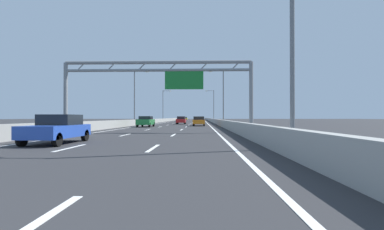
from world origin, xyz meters
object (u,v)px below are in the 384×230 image
object	(u,v)px
streetlamp_left_mid	(136,94)
yellow_car	(185,118)
streetlamp_right_near	(287,21)
streetlamp_right_far	(213,104)
orange_car	(199,121)
white_car	(200,118)
red_car	(181,120)
silver_car	(180,119)
sign_gantry	(161,77)
streetlamp_right_mid	(222,94)
green_car	(146,121)
streetlamp_left_far	(164,104)
blue_car	(58,129)

from	to	relation	value
streetlamp_left_mid	yellow_car	distance (m)	82.18
streetlamp_right_near	streetlamp_right_far	size ratio (longest dim) A/B	1.00
orange_car	white_car	bearing A→B (deg)	89.98
streetlamp_right_near	streetlamp_right_far	world-z (taller)	same
streetlamp_right_near	streetlamp_left_mid	distance (m)	40.16
streetlamp_right_near	red_car	xyz separation A→B (m)	(-7.43, 42.89, -4.64)
silver_car	sign_gantry	bearing A→B (deg)	-87.10
streetlamp_right_mid	red_car	size ratio (longest dim) A/B	2.17
green_car	white_car	bearing A→B (deg)	85.83
streetlamp_right_mid	silver_car	world-z (taller)	streetlamp_right_mid
yellow_car	green_car	xyz separation A→B (m)	(-0.36, -92.20, 0.02)
silver_car	red_car	bearing A→B (deg)	-85.48
sign_gantry	red_car	distance (m)	30.07
orange_car	white_car	xyz separation A→B (m)	(0.03, 95.13, -0.01)
streetlamp_left_far	blue_car	distance (m)	72.58
streetlamp_right_far	orange_car	xyz separation A→B (m)	(-3.94, -42.59, -4.65)
red_car	silver_car	size ratio (longest dim) A/B	0.98
streetlamp_left_mid	silver_car	distance (m)	49.76
sign_gantry	white_car	bearing A→B (deg)	88.37
streetlamp_left_mid	streetlamp_left_far	world-z (taller)	same
streetlamp_left_far	white_car	world-z (taller)	streetlamp_left_far
sign_gantry	streetlamp_right_near	xyz separation A→B (m)	(7.16, -13.11, 0.53)
streetlamp_left_far	streetlamp_left_mid	bearing A→B (deg)	-90.00
orange_car	white_car	distance (m)	95.13
streetlamp_right_far	yellow_car	size ratio (longest dim) A/B	2.30
sign_gantry	green_car	xyz separation A→B (m)	(-4.04, 13.93, -4.10)
green_car	blue_car	bearing A→B (deg)	-89.37
streetlamp_left_mid	streetlamp_right_mid	xyz separation A→B (m)	(14.93, 0.00, 0.00)
streetlamp_left_mid	blue_car	distance (m)	35.57
streetlamp_right_near	sign_gantry	bearing A→B (deg)	118.66
streetlamp_left_far	yellow_car	size ratio (longest dim) A/B	2.30
streetlamp_left_far	streetlamp_right_near	bearing A→B (deg)	-78.68
streetlamp_left_mid	yellow_car	bearing A→B (deg)	87.14
streetlamp_right_far	streetlamp_left_mid	bearing A→B (deg)	-111.83
white_car	green_car	bearing A→B (deg)	-94.17
orange_car	silver_car	world-z (taller)	silver_car
red_car	orange_car	bearing A→B (deg)	-72.31
orange_car	yellow_car	distance (m)	87.53
sign_gantry	streetlamp_left_mid	size ratio (longest dim) A/B	1.78
streetlamp_left_mid	streetlamp_right_far	bearing A→B (deg)	68.17
yellow_car	red_car	distance (m)	76.41
sign_gantry	streetlamp_right_mid	bearing A→B (deg)	73.50
streetlamp_right_near	streetlamp_right_mid	size ratio (longest dim) A/B	1.00
sign_gantry	white_car	world-z (taller)	sign_gantry
streetlamp_right_near	yellow_car	bearing A→B (deg)	95.20
streetlamp_right_far	blue_car	xyz separation A→B (m)	(-10.93, -72.32, -4.65)
yellow_car	silver_car	xyz separation A→B (m)	(-0.05, -32.57, 0.01)
streetlamp_right_near	streetlamp_left_far	world-z (taller)	same
silver_car	green_car	world-z (taller)	silver_car
sign_gantry	streetlamp_right_far	bearing A→B (deg)	83.35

